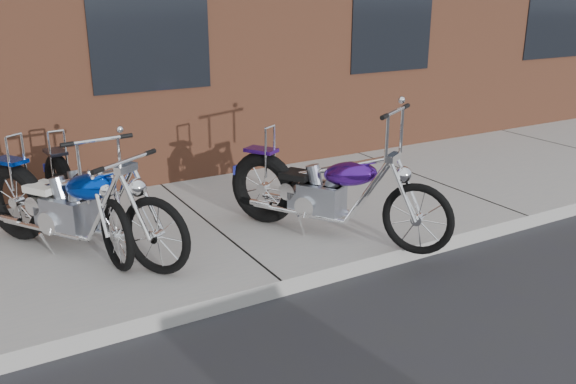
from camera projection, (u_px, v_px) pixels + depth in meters
ground at (282, 297)px, 5.05m from camera, size 120.00×120.00×0.00m
sidewalk at (210, 230)px, 6.26m from camera, size 22.00×3.00×0.15m
chopper_purple at (330, 195)px, 5.80m from camera, size 1.27×2.05×1.30m
chopper_blue at (76, 209)px, 5.39m from camera, size 1.37×2.04×1.03m
chopper_third at (83, 201)px, 5.71m from camera, size 0.53×2.17×1.10m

